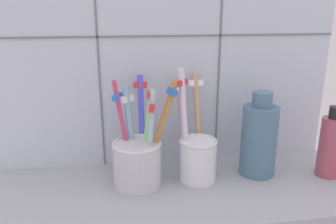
% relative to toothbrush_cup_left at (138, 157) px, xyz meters
% --- Properties ---
extents(counter_slab, '(0.64, 0.22, 0.02)m').
position_rel_toothbrush_cup_left_xyz_m(counter_slab, '(0.05, -0.03, -0.06)').
color(counter_slab, '#9EA3A8').
rests_on(counter_slab, ground).
extents(tile_wall_back, '(0.64, 0.02, 0.45)m').
position_rel_toothbrush_cup_left_xyz_m(tile_wall_back, '(0.05, 0.09, 0.16)').
color(tile_wall_back, silver).
rests_on(tile_wall_back, ground).
extents(toothbrush_cup_left, '(0.11, 0.11, 0.17)m').
position_rel_toothbrush_cup_left_xyz_m(toothbrush_cup_left, '(0.00, 0.00, 0.00)').
color(toothbrush_cup_left, silver).
rests_on(toothbrush_cup_left, counter_slab).
extents(toothbrush_cup_right, '(0.07, 0.11, 0.19)m').
position_rel_toothbrush_cup_left_xyz_m(toothbrush_cup_right, '(0.10, 0.00, -0.00)').
color(toothbrush_cup_right, white).
rests_on(toothbrush_cup_right, counter_slab).
extents(ceramic_vase, '(0.06, 0.06, 0.15)m').
position_rel_toothbrush_cup_left_xyz_m(ceramic_vase, '(0.21, 0.00, 0.02)').
color(ceramic_vase, slate).
rests_on(ceramic_vase, counter_slab).
extents(soap_bottle, '(0.04, 0.04, 0.12)m').
position_rel_toothbrush_cup_left_xyz_m(soap_bottle, '(0.33, -0.02, 0.01)').
color(soap_bottle, '#AD495B').
rests_on(soap_bottle, counter_slab).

